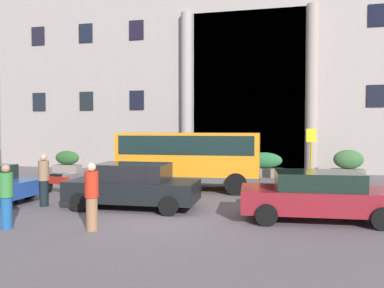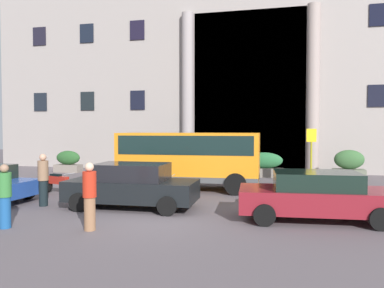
% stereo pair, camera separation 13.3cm
% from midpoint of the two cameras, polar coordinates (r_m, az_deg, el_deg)
% --- Properties ---
extents(ground_plane, '(80.00, 64.00, 0.12)m').
position_cam_midpoint_polar(ground_plane, '(12.09, -6.25, -10.97)').
color(ground_plane, '#595055').
extents(office_building_facade, '(32.11, 9.63, 20.94)m').
position_cam_midpoint_polar(office_building_facade, '(29.87, 5.33, 17.32)').
color(office_building_facade, gray).
rests_on(office_building_facade, ground_plane).
extents(orange_minibus, '(6.24, 2.78, 2.52)m').
position_cam_midpoint_polar(orange_minibus, '(17.12, -0.57, -1.68)').
color(orange_minibus, orange).
rests_on(orange_minibus, ground_plane).
extents(bus_stop_sign, '(0.44, 0.08, 2.71)m').
position_cam_midpoint_polar(bus_stop_sign, '(18.41, 17.06, -1.05)').
color(bus_stop_sign, '#9A9612').
rests_on(bus_stop_sign, ground_plane).
extents(hedge_planter_far_east, '(2.14, 0.72, 1.38)m').
position_cam_midpoint_polar(hedge_planter_far_east, '(21.92, 10.39, -3.10)').
color(hedge_planter_far_east, slate).
rests_on(hedge_planter_far_east, ground_plane).
extents(hedge_planter_entrance_left, '(2.19, 0.88, 1.72)m').
position_cam_midpoint_polar(hedge_planter_entrance_left, '(22.20, -0.71, -2.57)').
color(hedge_planter_entrance_left, '#696C57').
rests_on(hedge_planter_entrance_left, ground_plane).
extents(hedge_planter_west, '(1.63, 0.76, 1.34)m').
position_cam_midpoint_polar(hedge_planter_west, '(25.14, -18.17, -2.54)').
color(hedge_planter_west, slate).
rests_on(hedge_planter_west, ground_plane).
extents(hedge_planter_far_west, '(1.61, 0.85, 1.57)m').
position_cam_midpoint_polar(hedge_planter_far_west, '(22.29, 22.03, -2.90)').
color(hedge_planter_far_west, '#656A58').
rests_on(hedge_planter_far_west, ground_plane).
extents(parked_hatchback_near, '(4.59, 2.36, 1.44)m').
position_cam_midpoint_polar(parked_hatchback_near, '(12.03, 17.82, -7.25)').
color(parked_hatchback_near, maroon).
rests_on(parked_hatchback_near, ground_plane).
extents(parked_coupe_end, '(4.45, 2.12, 1.52)m').
position_cam_midpoint_polar(parked_coupe_end, '(13.32, -9.04, -6.11)').
color(parked_coupe_end, black).
rests_on(parked_coupe_end, ground_plane).
extents(motorcycle_near_kerb, '(1.98, 0.55, 0.89)m').
position_cam_midpoint_polar(motorcycle_near_kerb, '(15.39, -5.20, -6.14)').
color(motorcycle_near_kerb, black).
rests_on(motorcycle_near_kerb, ground_plane).
extents(scooter_by_planter, '(2.04, 0.80, 0.89)m').
position_cam_midpoint_polar(scooter_by_planter, '(16.94, -19.45, -5.48)').
color(scooter_by_planter, black).
rests_on(scooter_by_planter, ground_plane).
extents(pedestrian_child_trailing, '(0.36, 0.36, 1.83)m').
position_cam_midpoint_polar(pedestrian_child_trailing, '(14.43, -21.39, -4.95)').
color(pedestrian_child_trailing, black).
rests_on(pedestrian_child_trailing, ground_plane).
extents(pedestrian_man_red_shirt, '(0.36, 0.36, 1.75)m').
position_cam_midpoint_polar(pedestrian_man_red_shirt, '(11.66, -26.16, -6.96)').
color(pedestrian_man_red_shirt, '#194C8A').
rests_on(pedestrian_man_red_shirt, ground_plane).
extents(pedestrian_man_crossing, '(0.36, 0.36, 1.81)m').
position_cam_midpoint_polar(pedestrian_man_crossing, '(10.62, -15.02, -7.48)').
color(pedestrian_man_crossing, '#8B6143').
rests_on(pedestrian_man_crossing, ground_plane).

